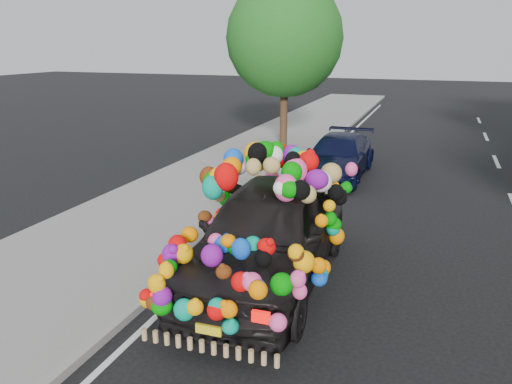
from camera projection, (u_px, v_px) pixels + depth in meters
ground at (329, 264)px, 9.07m from camera, size 100.00×100.00×0.00m
sidewalk at (127, 231)px, 10.47m from camera, size 4.00×60.00×0.12m
kerb at (212, 243)px, 9.82m from camera, size 0.15×60.00×0.13m
tree_near_sidewalk at (285, 38)px, 17.71m from camera, size 4.20×4.20×6.13m
plush_art_car at (269, 212)px, 8.17m from camera, size 2.47×5.17×2.32m
navy_sedan at (338, 156)px, 14.86m from camera, size 1.78×4.23×1.22m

